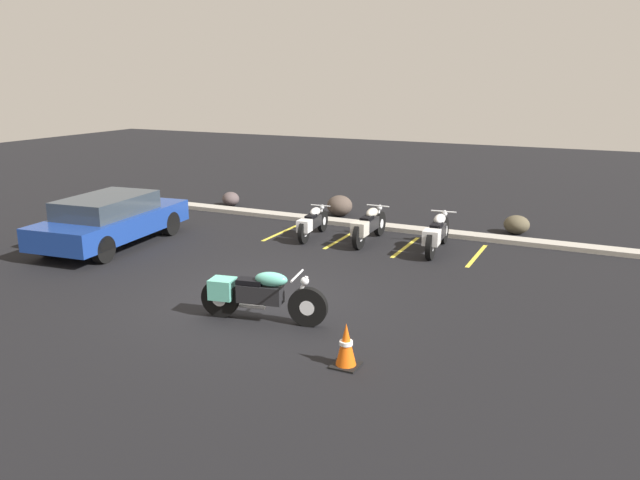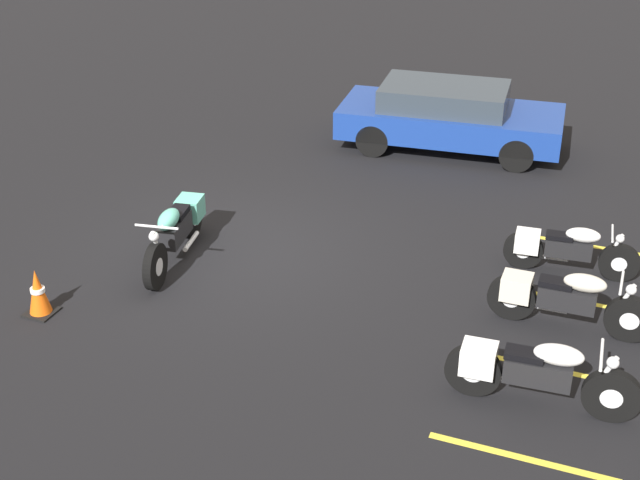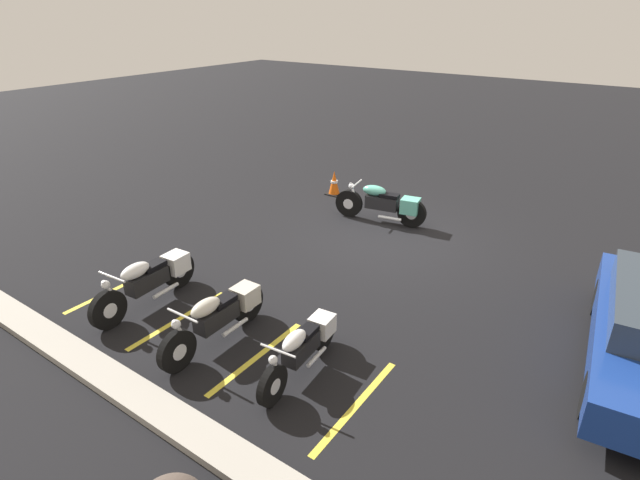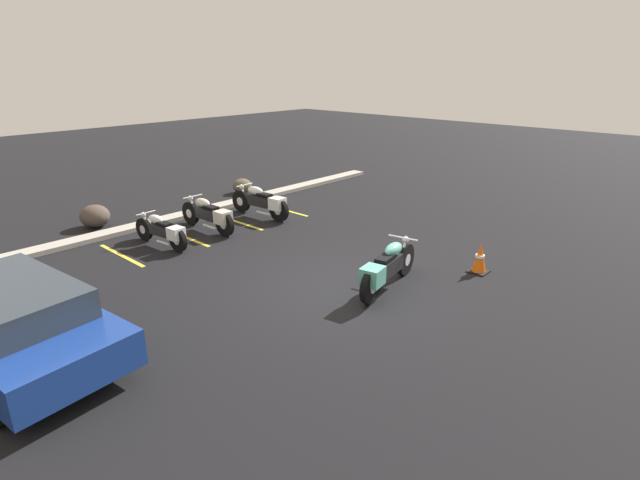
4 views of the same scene
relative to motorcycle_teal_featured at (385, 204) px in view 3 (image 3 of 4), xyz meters
The scene contains 11 objects.
ground 1.08m from the motorcycle_teal_featured, 124.32° to the left, with size 60.00×60.00×0.00m, color black.
motorcycle_teal_featured is the anchor object (origin of this frame).
parked_bike_0 5.83m from the motorcycle_teal_featured, 106.77° to the left, with size 0.55×1.97×0.78m.
parked_bike_1 5.76m from the motorcycle_teal_featured, 91.58° to the left, with size 0.62×2.20×0.86m.
parked_bike_2 5.90m from the motorcycle_teal_featured, 73.67° to the left, with size 0.64×2.27×0.89m.
concrete_curb 7.43m from the motorcycle_teal_featured, 94.20° to the left, with size 18.00×0.50×0.12m, color #A8A399.
traffic_cone 2.34m from the motorcycle_teal_featured, 24.63° to the right, with size 0.40×0.40×0.68m.
stall_line_0 6.40m from the motorcycle_teal_featured, 115.13° to the left, with size 0.10×2.10×0.00m, color gold.
stall_line_1 5.87m from the motorcycle_teal_featured, 99.15° to the left, with size 0.10×2.10×0.00m, color gold.
stall_line_2 5.86m from the motorcycle_teal_featured, 81.65° to the left, with size 0.10×2.10×0.00m, color gold.
stall_line_3 6.36m from the motorcycle_teal_featured, 65.55° to the left, with size 0.10×2.10×0.00m, color gold.
Camera 3 is at (-4.70, 9.46, 4.88)m, focal length 28.00 mm.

